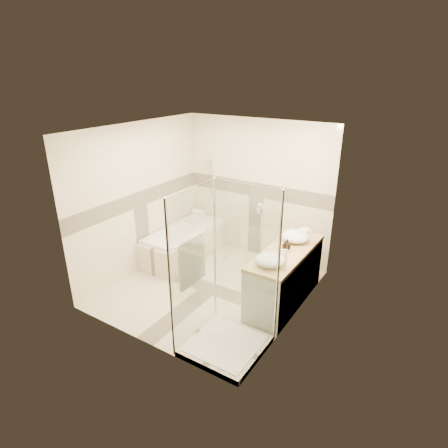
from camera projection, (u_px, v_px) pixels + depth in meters
The scene contains 12 objects.
room at pixel (213, 215), 5.48m from camera, with size 2.82×3.02×2.52m.
bathtub at pixel (184, 242), 6.88m from camera, with size 0.75×1.70×0.56m.
vanity at pixel (285, 276), 5.49m from camera, with size 0.58×1.62×0.85m.
shower_enclosure at pixel (221, 309), 4.62m from camera, with size 0.96×0.93×2.04m.
vessel_sink_near at pixel (295, 236), 5.59m from camera, with size 0.41×0.41×0.16m, color white.
vessel_sink_far at pixel (270, 260), 4.91m from camera, with size 0.39×0.39×0.16m, color white.
faucet_near at pixel (310, 235), 5.46m from camera, with size 0.11×0.03×0.26m.
faucet_far at pixel (285, 258), 4.77m from camera, with size 0.12×0.03×0.29m.
amenity_bottle_a at pixel (285, 246), 5.31m from camera, with size 0.06×0.07×0.14m, color black.
amenity_bottle_b at pixel (287, 244), 5.35m from camera, with size 0.12×0.12×0.15m, color black.
folded_towels at pixel (302, 232), 5.83m from camera, with size 0.14×0.23×0.07m, color white.
rolled_towel at pixel (198, 212), 7.44m from camera, with size 0.11×0.11×0.24m, color white.
Camera 1 is at (2.94, -4.21, 3.24)m, focal length 30.00 mm.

